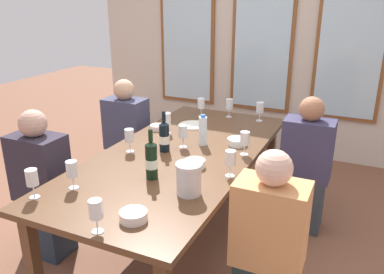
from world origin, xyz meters
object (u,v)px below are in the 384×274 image
object	(u,v)px
tasting_bowl_0	(237,142)
water_bottle	(203,131)
seated_person_2	(127,140)
wine_glass_6	(129,137)
wine_glass_2	(229,105)
wine_glass_8	(167,119)
wine_glass_7	(32,178)
tasting_bowl_1	(133,216)
wine_glass_1	(260,108)
wine_bottle_0	(164,136)
seated_person_3	(305,168)
tasting_bowl_2	(195,163)
wine_glass_0	(245,139)
wine_bottle_1	(151,160)
wine_glass_3	(183,133)
white_plate_0	(193,125)
seated_person_0	(42,189)
seated_person_1	(268,250)
wine_glass_9	(72,170)
wine_glass_10	(201,104)
dining_table	(180,161)
tasting_bowl_3	(157,127)
wine_glass_5	(96,210)

from	to	relation	value
tasting_bowl_0	water_bottle	xyz separation A→B (m)	(-0.24, -0.10, 0.09)
seated_person_2	wine_glass_6	bearing A→B (deg)	-53.99
tasting_bowl_0	wine_glass_2	distance (m)	0.73
wine_glass_8	wine_glass_7	bearing A→B (deg)	-97.35
tasting_bowl_1	wine_glass_1	size ratio (longest dim) A/B	0.83
wine_bottle_0	tasting_bowl_0	world-z (taller)	wine_bottle_0
wine_glass_2	seated_person_3	size ratio (longest dim) A/B	0.16
tasting_bowl_2	wine_glass_7	bearing A→B (deg)	-130.71
wine_glass_1	wine_glass_0	bearing A→B (deg)	-81.74
wine_glass_8	seated_person_2	size ratio (longest dim) A/B	0.16
wine_bottle_1	wine_glass_1	world-z (taller)	wine_bottle_1
wine_bottle_0	water_bottle	xyz separation A→B (m)	(0.20, 0.24, -0.00)
tasting_bowl_0	wine_glass_3	bearing A→B (deg)	-148.41
wine_glass_7	wine_glass_6	bearing A→B (deg)	82.20
wine_bottle_0	water_bottle	distance (m)	0.31
white_plate_0	seated_person_0	world-z (taller)	seated_person_0
wine_bottle_1	wine_glass_0	distance (m)	0.74
wine_glass_6	seated_person_1	world-z (taller)	seated_person_1
wine_glass_3	wine_bottle_1	bearing A→B (deg)	-84.33
tasting_bowl_2	wine_glass_9	distance (m)	0.79
wine_glass_1	wine_glass_10	xyz separation A→B (m)	(-0.54, -0.09, 0.00)
wine_glass_8	tasting_bowl_1	bearing A→B (deg)	-69.13
wine_glass_0	wine_glass_2	xyz separation A→B (m)	(-0.41, 0.82, -0.00)
water_bottle	wine_glass_7	bearing A→B (deg)	-114.75
white_plate_0	seated_person_1	distance (m)	1.57
tasting_bowl_0	seated_person_1	distance (m)	1.06
dining_table	tasting_bowl_0	world-z (taller)	tasting_bowl_0
tasting_bowl_2	wine_glass_0	bearing A→B (deg)	56.19
white_plate_0	wine_glass_3	xyz separation A→B (m)	(0.15, -0.50, 0.11)
wine_glass_2	seated_person_2	world-z (taller)	seated_person_2
tasting_bowl_3	wine_glass_0	world-z (taller)	wine_glass_0
water_bottle	wine_glass_3	world-z (taller)	water_bottle
wine_glass_5	seated_person_3	world-z (taller)	seated_person_3
water_bottle	wine_glass_5	size ratio (longest dim) A/B	1.38
wine_glass_3	seated_person_0	distance (m)	1.09
water_bottle	wine_glass_0	distance (m)	0.36
wine_bottle_1	water_bottle	bearing A→B (deg)	85.06
tasting_bowl_0	tasting_bowl_3	xyz separation A→B (m)	(-0.73, 0.05, -0.00)
seated_person_1	white_plate_0	bearing A→B (deg)	129.87
wine_bottle_1	tasting_bowl_1	distance (m)	0.51
tasting_bowl_3	wine_glass_2	size ratio (longest dim) A/B	0.69
wine_glass_10	seated_person_2	distance (m)	0.78
seated_person_3	wine_glass_0	bearing A→B (deg)	-131.54
tasting_bowl_3	seated_person_3	world-z (taller)	seated_person_3
seated_person_0	tasting_bowl_2	bearing A→B (deg)	19.70
white_plate_0	tasting_bowl_1	world-z (taller)	tasting_bowl_1
wine_glass_1	wine_bottle_0	bearing A→B (deg)	-113.39
tasting_bowl_0	tasting_bowl_3	distance (m)	0.74
white_plate_0	wine_glass_2	bearing A→B (deg)	61.77
tasting_bowl_0	seated_person_2	world-z (taller)	seated_person_2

